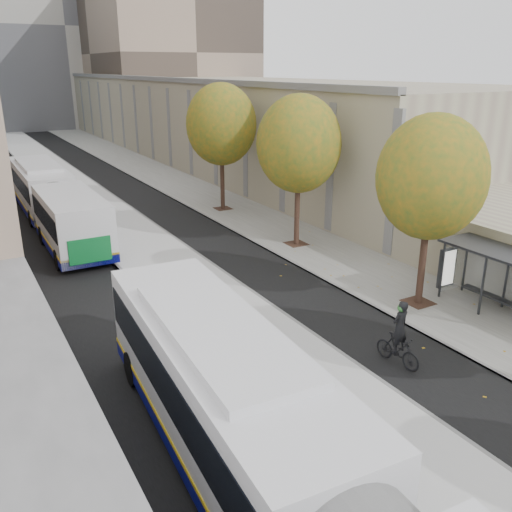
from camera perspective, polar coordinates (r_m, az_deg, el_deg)
bus_platform at (r=38.45m, az=-16.27°, el=4.73°), size 4.25×150.00×0.15m
sidewalk at (r=40.96m, az=-5.34°, el=6.24°), size 4.75×150.00×0.08m
building_tan at (r=71.24m, az=-6.93°, el=14.93°), size 18.00×92.00×8.00m
building_far_block at (r=99.25m, az=-20.56°, el=21.49°), size 30.00×18.00×30.00m
bus_shelter at (r=22.92m, az=24.48°, el=-0.38°), size 1.90×4.40×2.53m
tree_c at (r=21.80m, az=17.99°, el=7.86°), size 4.20×4.20×7.28m
tree_d at (r=28.52m, az=4.53°, el=11.66°), size 4.40×4.40×7.60m
tree_e at (r=36.25m, az=-3.68°, el=13.64°), size 4.60×4.60×7.92m
bus_near at (r=10.74m, az=5.97°, el=-24.84°), size 3.99×19.48×3.22m
bus_far at (r=34.95m, az=-20.64°, el=5.59°), size 2.84×18.57×3.09m
cyclist at (r=18.30m, az=14.77°, el=-8.69°), size 0.70×1.80×2.25m
distant_car at (r=45.75m, az=-23.23°, el=6.88°), size 2.18×3.86×1.24m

